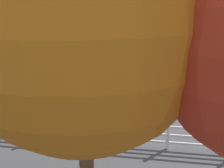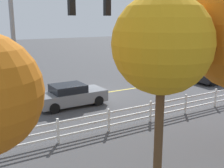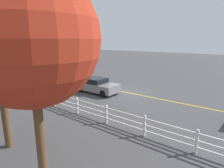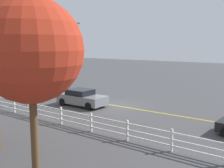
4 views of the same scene
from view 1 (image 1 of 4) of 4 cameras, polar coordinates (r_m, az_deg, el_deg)
The scene contains 6 objects.
ground_plane at distance 17.75m, azimuth 0.90°, elevation -2.02°, with size 120.00×120.00×0.00m, color #444447.
lane_center_stripe at distance 17.65m, azimuth 13.87°, elevation -2.60°, with size 28.00×0.16×0.01m, color gold.
signal_assembly at distance 13.79m, azimuth -19.51°, elevation 12.79°, with size 6.48×0.38×7.10m.
car_0 at distance 16.38m, azimuth -7.53°, elevation -1.20°, with size 4.36×2.04×1.41m.
white_rail_fence at distance 11.32m, azimuth 11.38°, elevation -10.21°, with size 26.10×0.10×1.15m.
tree_0 at distance 5.44m, azimuth -6.07°, elevation 12.19°, with size 5.04×5.04×7.75m.
Camera 1 is at (-2.41, 16.66, 5.62)m, focal length 44.67 mm.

